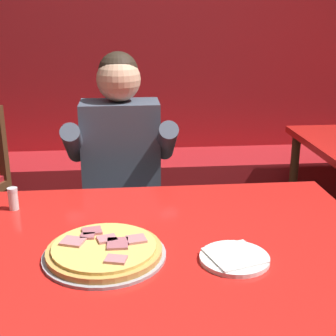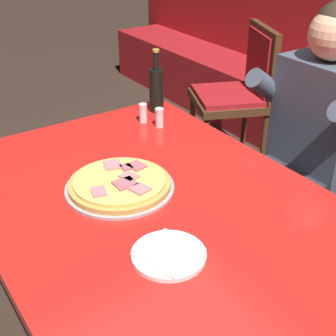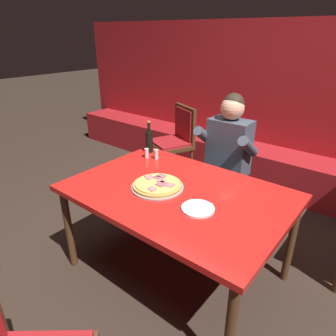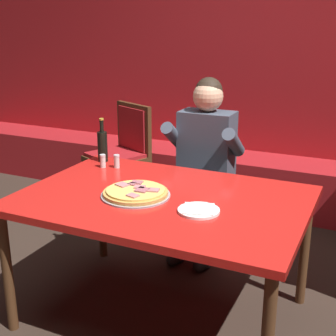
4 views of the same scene
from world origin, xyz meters
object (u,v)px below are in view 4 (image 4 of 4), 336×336
object	(u,v)px
main_dining_table	(163,207)
dining_chair_far_left	(123,149)
beer_bottle	(102,145)
diner_seated_blue_shirt	(202,161)
pizza	(136,193)
shaker_black_pepper	(117,162)
shaker_oregano	(103,162)
plate_white_paper	(199,210)

from	to	relation	value
main_dining_table	dining_chair_far_left	world-z (taller)	dining_chair_far_left
beer_bottle	diner_seated_blue_shirt	world-z (taller)	diner_seated_blue_shirt
pizza	dining_chair_far_left	size ratio (longest dim) A/B	0.39
pizza	dining_chair_far_left	world-z (taller)	dining_chair_far_left
diner_seated_blue_shirt	shaker_black_pepper	bearing A→B (deg)	-129.67
diner_seated_blue_shirt	dining_chair_far_left	distance (m)	1.03
main_dining_table	pizza	bearing A→B (deg)	-156.62
diner_seated_blue_shirt	main_dining_table	bearing A→B (deg)	-84.19
shaker_oregano	plate_white_paper	bearing A→B (deg)	-27.14
plate_white_paper	dining_chair_far_left	world-z (taller)	dining_chair_far_left
main_dining_table	beer_bottle	xyz separation A→B (m)	(-0.65, 0.42, 0.17)
pizza	shaker_oregano	distance (m)	0.57
dining_chair_far_left	plate_white_paper	bearing A→B (deg)	-48.31
pizza	diner_seated_blue_shirt	world-z (taller)	diner_seated_blue_shirt
pizza	beer_bottle	xyz separation A→B (m)	(-0.51, 0.48, 0.09)
pizza	shaker_black_pepper	distance (m)	0.53
shaker_black_pepper	dining_chair_far_left	world-z (taller)	dining_chair_far_left
plate_white_paper	beer_bottle	xyz separation A→B (m)	(-0.90, 0.54, 0.10)
plate_white_paper	beer_bottle	distance (m)	1.06
main_dining_table	shaker_oregano	distance (m)	0.65
diner_seated_blue_shirt	dining_chair_far_left	bearing A→B (deg)	152.96
pizza	shaker_oregano	size ratio (longest dim) A/B	4.36
diner_seated_blue_shirt	beer_bottle	bearing A→B (deg)	-144.93
main_dining_table	plate_white_paper	bearing A→B (deg)	-25.04
dining_chair_far_left	diner_seated_blue_shirt	bearing A→B (deg)	-27.04
pizza	dining_chair_far_left	xyz separation A→B (m)	(-0.86, 1.34, -0.19)
pizza	diner_seated_blue_shirt	distance (m)	0.88
beer_bottle	plate_white_paper	bearing A→B (deg)	-31.13
plate_white_paper	diner_seated_blue_shirt	xyz separation A→B (m)	(-0.34, 0.94, -0.04)
shaker_oregano	pizza	bearing A→B (deg)	-39.61
pizza	shaker_oregano	world-z (taller)	shaker_oregano
shaker_oregano	diner_seated_blue_shirt	xyz separation A→B (m)	(0.49, 0.52, -0.07)
beer_bottle	shaker_oregano	xyz separation A→B (m)	(0.08, -0.12, -0.07)
main_dining_table	shaker_black_pepper	size ratio (longest dim) A/B	17.77
plate_white_paper	diner_seated_blue_shirt	world-z (taller)	diner_seated_blue_shirt
diner_seated_blue_shirt	dining_chair_far_left	world-z (taller)	diner_seated_blue_shirt
beer_bottle	shaker_oregano	bearing A→B (deg)	-57.84
pizza	diner_seated_blue_shirt	bearing A→B (deg)	86.76
plate_white_paper	diner_seated_blue_shirt	size ratio (longest dim) A/B	0.16
beer_bottle	shaker_black_pepper	size ratio (longest dim) A/B	3.40
shaker_black_pepper	shaker_oregano	bearing A→B (deg)	-159.39
pizza	beer_bottle	bearing A→B (deg)	136.74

